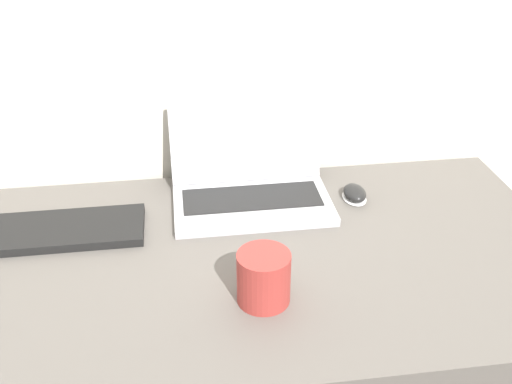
% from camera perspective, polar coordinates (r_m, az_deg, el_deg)
% --- Properties ---
extents(desk, '(1.48, 0.74, 0.75)m').
position_cam_1_polar(desk, '(1.54, -2.26, -17.55)').
color(desk, '#5B5651').
rests_on(desk, ground_plane).
extents(laptop, '(0.38, 0.28, 0.22)m').
position_cam_1_polar(laptop, '(1.46, -0.58, 1.04)').
color(laptop, '#ADADB2').
rests_on(laptop, desk).
extents(drink_cup, '(0.10, 0.10, 0.11)m').
position_cam_1_polar(drink_cup, '(1.14, 0.73, -8.09)').
color(drink_cup, '#9E332D').
rests_on(drink_cup, desk).
extents(computer_mouse, '(0.06, 0.08, 0.03)m').
position_cam_1_polar(computer_mouse, '(1.50, 9.37, -0.16)').
color(computer_mouse, white).
rests_on(computer_mouse, desk).
extents(external_keyboard, '(0.46, 0.15, 0.02)m').
position_cam_1_polar(external_keyboard, '(1.43, -19.88, -3.59)').
color(external_keyboard, black).
rests_on(external_keyboard, desk).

